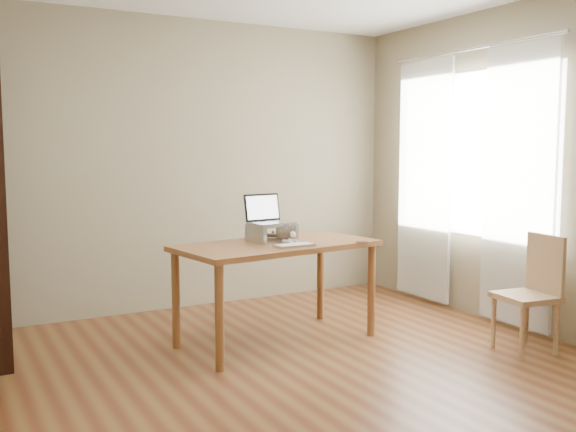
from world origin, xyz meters
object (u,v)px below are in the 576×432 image
at_px(desk, 277,255).
at_px(laptop, 268,216).
at_px(keyboard, 294,245).
at_px(cat, 274,232).
at_px(chair, 532,289).

height_order(desk, laptop, laptop).
height_order(laptop, keyboard, laptop).
distance_m(laptop, keyboard, 0.40).
height_order(desk, keyboard, keyboard).
xyz_separation_m(keyboard, cat, (0.01, 0.33, 0.06)).
relative_size(keyboard, chair, 0.35).
bearing_deg(chair, keyboard, 157.90).
bearing_deg(laptop, cat, -39.55).
distance_m(laptop, cat, 0.13).
distance_m(cat, chair, 1.92).
bearing_deg(desk, laptop, 82.29).
distance_m(keyboard, cat, 0.34).
bearing_deg(chair, laptop, 149.09).
bearing_deg(cat, desk, -122.06).
xyz_separation_m(desk, keyboard, (0.03, -0.22, 0.10)).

